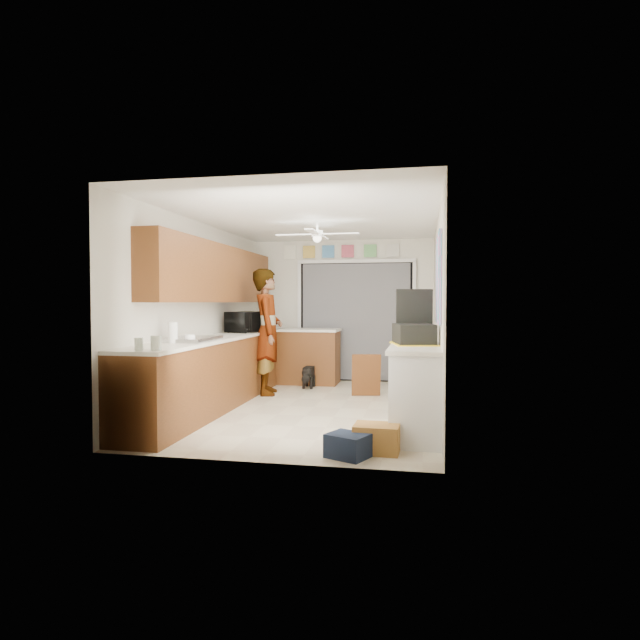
{
  "coord_description": "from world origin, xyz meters",
  "views": [
    {
      "loc": [
        1.41,
        -6.94,
        1.41
      ],
      "look_at": [
        0.0,
        0.4,
        1.15
      ],
      "focal_mm": 30.0,
      "sensor_mm": 36.0,
      "label": 1
    }
  ],
  "objects_px": {
    "microwave": "(245,322)",
    "navy_crate": "(348,446)",
    "cup": "(190,339)",
    "suitcase": "(414,334)",
    "man": "(267,332)",
    "cardboard_box": "(377,438)",
    "dog": "(309,376)",
    "paper_towel_roll": "(173,333)"
  },
  "relations": [
    {
      "from": "cardboard_box",
      "to": "man",
      "type": "bearing_deg",
      "value": 123.78
    },
    {
      "from": "cup",
      "to": "suitcase",
      "type": "relative_size",
      "value": 0.23
    },
    {
      "from": "cup",
      "to": "paper_towel_roll",
      "type": "bearing_deg",
      "value": -159.23
    },
    {
      "from": "paper_towel_roll",
      "to": "navy_crate",
      "type": "distance_m",
      "value": 2.47
    },
    {
      "from": "dog",
      "to": "navy_crate",
      "type": "bearing_deg",
      "value": -73.78
    },
    {
      "from": "cup",
      "to": "navy_crate",
      "type": "distance_m",
      "value": 2.32
    },
    {
      "from": "paper_towel_roll",
      "to": "microwave",
      "type": "bearing_deg",
      "value": 86.82
    },
    {
      "from": "navy_crate",
      "to": "man",
      "type": "distance_m",
      "value": 3.57
    },
    {
      "from": "paper_towel_roll",
      "to": "cardboard_box",
      "type": "relative_size",
      "value": 0.56
    },
    {
      "from": "paper_towel_roll",
      "to": "man",
      "type": "distance_m",
      "value": 2.25
    },
    {
      "from": "cardboard_box",
      "to": "dog",
      "type": "xyz_separation_m",
      "value": [
        -1.41,
        3.54,
        0.06
      ]
    },
    {
      "from": "microwave",
      "to": "cardboard_box",
      "type": "relative_size",
      "value": 1.35
    },
    {
      "from": "microwave",
      "to": "suitcase",
      "type": "height_order",
      "value": "microwave"
    },
    {
      "from": "microwave",
      "to": "cardboard_box",
      "type": "distance_m",
      "value": 3.71
    },
    {
      "from": "navy_crate",
      "to": "dog",
      "type": "distance_m",
      "value": 3.93
    },
    {
      "from": "cup",
      "to": "microwave",
      "type": "bearing_deg",
      "value": 91.51
    },
    {
      "from": "cardboard_box",
      "to": "navy_crate",
      "type": "height_order",
      "value": "cardboard_box"
    },
    {
      "from": "suitcase",
      "to": "dog",
      "type": "height_order",
      "value": "suitcase"
    },
    {
      "from": "cup",
      "to": "paper_towel_roll",
      "type": "distance_m",
      "value": 0.2
    },
    {
      "from": "dog",
      "to": "man",
      "type": "bearing_deg",
      "value": -126.27
    },
    {
      "from": "cup",
      "to": "suitcase",
      "type": "bearing_deg",
      "value": 6.08
    },
    {
      "from": "cup",
      "to": "cardboard_box",
      "type": "bearing_deg",
      "value": -17.99
    },
    {
      "from": "microwave",
      "to": "cup",
      "type": "distance_m",
      "value": 2.09
    },
    {
      "from": "navy_crate",
      "to": "man",
      "type": "height_order",
      "value": "man"
    },
    {
      "from": "cardboard_box",
      "to": "navy_crate",
      "type": "xyz_separation_m",
      "value": [
        -0.24,
        -0.21,
        -0.02
      ]
    },
    {
      "from": "suitcase",
      "to": "man",
      "type": "xyz_separation_m",
      "value": [
        -2.22,
        1.87,
        -0.1
      ]
    },
    {
      "from": "microwave",
      "to": "navy_crate",
      "type": "bearing_deg",
      "value": -132.0
    },
    {
      "from": "cardboard_box",
      "to": "man",
      "type": "height_order",
      "value": "man"
    },
    {
      "from": "man",
      "to": "suitcase",
      "type": "bearing_deg",
      "value": -144.12
    },
    {
      "from": "cup",
      "to": "navy_crate",
      "type": "bearing_deg",
      "value": -25.35
    },
    {
      "from": "microwave",
      "to": "cardboard_box",
      "type": "bearing_deg",
      "value": -126.91
    },
    {
      "from": "suitcase",
      "to": "dog",
      "type": "bearing_deg",
      "value": 111.31
    },
    {
      "from": "suitcase",
      "to": "cardboard_box",
      "type": "xyz_separation_m",
      "value": [
        -0.32,
        -0.97,
        -0.92
      ]
    },
    {
      "from": "microwave",
      "to": "navy_crate",
      "type": "height_order",
      "value": "microwave"
    },
    {
      "from": "suitcase",
      "to": "man",
      "type": "height_order",
      "value": "man"
    },
    {
      "from": "suitcase",
      "to": "dog",
      "type": "xyz_separation_m",
      "value": [
        -1.73,
        2.56,
        -0.86
      ]
    },
    {
      "from": "microwave",
      "to": "dog",
      "type": "height_order",
      "value": "microwave"
    },
    {
      "from": "suitcase",
      "to": "man",
      "type": "distance_m",
      "value": 2.9
    },
    {
      "from": "microwave",
      "to": "navy_crate",
      "type": "relative_size",
      "value": 1.62
    },
    {
      "from": "microwave",
      "to": "navy_crate",
      "type": "distance_m",
      "value": 3.75
    },
    {
      "from": "suitcase",
      "to": "navy_crate",
      "type": "relative_size",
      "value": 1.49
    },
    {
      "from": "navy_crate",
      "to": "suitcase",
      "type": "bearing_deg",
      "value": 64.67
    }
  ]
}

